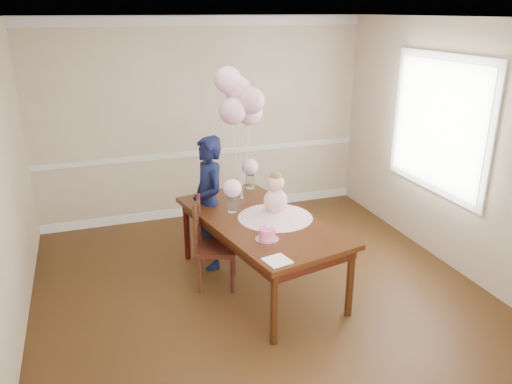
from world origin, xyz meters
name	(u,v)px	position (x,y,z in m)	size (l,w,h in m)	color
floor	(267,303)	(0.00, 0.00, 0.00)	(4.50, 5.00, 0.00)	#311C0C
ceiling	(270,18)	(0.00, 0.00, 2.70)	(4.50, 5.00, 0.02)	silver
wall_back	(204,121)	(0.00, 2.50, 1.35)	(4.50, 0.02, 2.70)	tan
wall_front	(456,333)	(0.00, -2.50, 1.35)	(4.50, 0.02, 2.70)	tan
wall_right	(469,153)	(2.25, 0.00, 1.35)	(0.02, 5.00, 2.70)	tan
chair_rail_trim	(206,153)	(0.00, 2.49, 0.90)	(4.50, 0.02, 0.07)	silver
crown_molding	(201,21)	(0.00, 2.49, 2.63)	(4.50, 0.02, 0.12)	silver
baseboard_trim	(208,209)	(0.00, 2.49, 0.06)	(4.50, 0.02, 0.12)	white
window_frame	(439,125)	(2.23, 0.50, 1.55)	(0.02, 1.66, 1.56)	white
window_blinds	(438,125)	(2.21, 0.50, 1.55)	(0.01, 1.50, 1.40)	white
dining_table_top	(260,221)	(0.05, 0.37, 0.73)	(1.01, 2.02, 0.05)	black
table_apron	(260,228)	(0.05, 0.37, 0.66)	(0.91, 1.92, 0.10)	black
table_leg_fl	(274,309)	(-0.17, -0.63, 0.35)	(0.07, 0.07, 0.71)	black
table_leg_fr	(350,282)	(0.66, -0.45, 0.35)	(0.07, 0.07, 0.71)	black
table_leg_bl	(187,231)	(-0.56, 1.20, 0.35)	(0.07, 0.07, 0.71)	black
table_leg_br	(250,216)	(0.28, 1.37, 0.35)	(0.07, 0.07, 0.71)	black
baby_skirt	(275,213)	(0.21, 0.35, 0.81)	(0.77, 0.77, 0.10)	#ECAEC3
baby_torso	(275,201)	(0.21, 0.35, 0.94)	(0.24, 0.24, 0.24)	#FFA1BD
baby_head	(276,183)	(0.21, 0.35, 1.13)	(0.17, 0.17, 0.17)	beige
baby_hair	(276,177)	(0.21, 0.35, 1.19)	(0.12, 0.12, 0.12)	brown
cake_platter	(267,239)	(-0.05, -0.11, 0.76)	(0.22, 0.22, 0.01)	#BCBDC1
birthday_cake	(267,234)	(-0.05, -0.11, 0.82)	(0.15, 0.15, 0.10)	#FF5099
cake_flower_a	(267,227)	(-0.05, -0.11, 0.88)	(0.03, 0.03, 0.03)	silver
cake_flower_b	(269,226)	(-0.03, -0.09, 0.88)	(0.03, 0.03, 0.03)	silver
rose_vase_near	(233,205)	(-0.16, 0.64, 0.84)	(0.10, 0.10, 0.16)	silver
roses_near	(232,188)	(-0.16, 0.64, 1.02)	(0.19, 0.19, 0.19)	#F9D1DE
rose_vase_far	(250,181)	(0.25, 1.29, 0.84)	(0.10, 0.10, 0.16)	silver
roses_far	(250,167)	(0.25, 1.29, 1.02)	(0.19, 0.19, 0.19)	silver
napkin	(277,261)	(-0.12, -0.54, 0.76)	(0.20, 0.20, 0.01)	white
balloon_weight	(242,199)	(0.04, 0.94, 0.77)	(0.04, 0.04, 0.02)	#BCBCC1
balloon_a	(232,111)	(-0.06, 0.92, 1.77)	(0.28, 0.28, 0.28)	#E3A1BE
balloon_b	(252,100)	(0.15, 0.91, 1.87)	(0.28, 0.28, 0.28)	#D899B1
balloon_c	(238,89)	(0.04, 1.04, 1.97)	(0.28, 0.28, 0.28)	#E5A2AF
balloon_d	(228,80)	(-0.07, 1.04, 2.07)	(0.28, 0.28, 0.28)	#FFB4D6
balloon_e	(250,112)	(0.17, 1.05, 1.72)	(0.28, 0.28, 0.28)	#FFB4C5
balloon_ribbon_a	(237,163)	(-0.01, 0.93, 1.19)	(0.00, 0.00, 0.85)	white
balloon_ribbon_b	(247,158)	(0.09, 0.92, 1.24)	(0.00, 0.00, 0.95)	white
balloon_ribbon_c	(240,153)	(0.04, 0.99, 1.29)	(0.00, 0.00, 1.05)	white
balloon_ribbon_d	(235,149)	(-0.02, 0.99, 1.34)	(0.00, 0.00, 1.15)	white
balloon_ribbon_e	(246,163)	(0.10, 0.99, 1.17)	(0.00, 0.00, 0.80)	white
dining_chair_seat	(216,248)	(-0.38, 0.52, 0.43)	(0.42, 0.42, 0.05)	#37160F
chair_leg_fl	(199,275)	(-0.60, 0.41, 0.20)	(0.04, 0.04, 0.41)	#3D1A10
chair_leg_fr	(232,275)	(-0.28, 0.30, 0.20)	(0.04, 0.04, 0.41)	black
chair_leg_bl	(203,259)	(-0.48, 0.73, 0.20)	(0.04, 0.04, 0.41)	#3A1E0F
chair_leg_br	(234,260)	(-0.16, 0.62, 0.20)	(0.04, 0.04, 0.41)	#39140F
chair_back_post_l	(195,231)	(-0.61, 0.42, 0.70)	(0.04, 0.04, 0.53)	#32180D
chair_back_post_r	(199,218)	(-0.50, 0.74, 0.70)	(0.04, 0.04, 0.53)	#3E1511
chair_slat_low	(198,234)	(-0.56, 0.58, 0.59)	(0.03, 0.38, 0.05)	#381B0F
chair_slat_mid	(197,221)	(-0.56, 0.58, 0.74)	(0.03, 0.38, 0.05)	#35170E
chair_slat_top	(196,207)	(-0.56, 0.58, 0.89)	(0.03, 0.38, 0.05)	#321A0D
woman	(209,203)	(-0.33, 0.98, 0.75)	(0.55, 0.37, 1.51)	black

